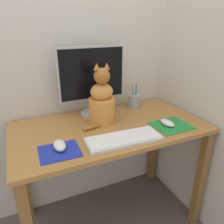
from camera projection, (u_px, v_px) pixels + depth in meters
ground_plane at (110, 217)px, 1.62m from camera, size 12.00×12.00×0.00m
wall_back at (89, 37)px, 1.43m from camera, size 7.00×0.04×2.50m
wall_side_right at (198, 38)px, 1.37m from camera, size 0.04×7.00×2.50m
desk at (110, 143)px, 1.38m from camera, size 1.15×0.62×0.76m
monitor at (92, 78)px, 1.41m from camera, size 0.44×0.17×0.45m
keyboard at (124, 139)px, 1.15m from camera, size 0.41×0.17×0.02m
mousepad_left at (60, 151)px, 1.06m from camera, size 0.20×0.18×0.00m
mousepad_right at (171, 125)px, 1.32m from camera, size 0.23×0.20×0.00m
computer_mouse_left at (60, 145)px, 1.07m from camera, size 0.06×0.10×0.04m
computer_mouse_right at (167, 123)px, 1.32m from camera, size 0.06×0.11×0.03m
cat at (102, 101)px, 1.33m from camera, size 0.24×0.19×0.37m
pen_cup at (134, 101)px, 1.59m from camera, size 0.09×0.09×0.18m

